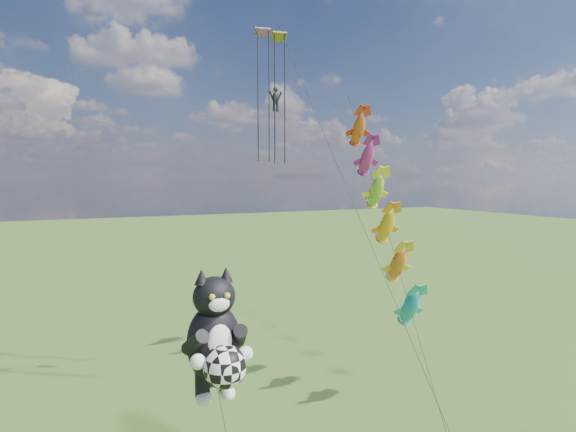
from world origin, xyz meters
name	(u,v)px	position (x,y,z in m)	size (l,w,h in m)	color
cat_kite_rig	(216,339)	(3.94, -1.08, 7.09)	(2.60, 4.17, 9.99)	brown
fish_windsock_rig	(381,209)	(18.13, 6.98, 11.54)	(3.84, 15.59, 20.55)	brown
parafoil_rig	(279,94)	(11.18, 8.56, 18.95)	(3.54, 17.28, 26.33)	brown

